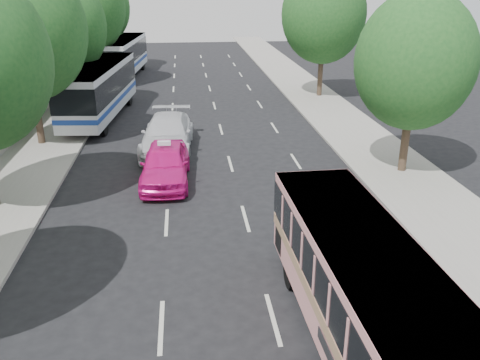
{
  "coord_description": "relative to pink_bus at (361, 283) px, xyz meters",
  "views": [
    {
      "loc": [
        -1.08,
        -12.82,
        8.29
      ],
      "look_at": [
        0.78,
        3.86,
        1.6
      ],
      "focal_mm": 38.0,
      "sensor_mm": 36.0,
      "label": 1
    }
  ],
  "objects": [
    {
      "name": "pink_bus",
      "position": [
        0.0,
        0.0,
        0.0
      ],
      "size": [
        2.5,
        9.02,
        2.86
      ],
      "rotation": [
        0.0,
        0.0,
        0.02
      ],
      "color": "pink",
      "rests_on": "ground"
    },
    {
      "name": "tree_left_c",
      "position": [
        -11.42,
        17.18,
        4.34
      ],
      "size": [
        6.0,
        6.0,
        9.35
      ],
      "color": "#38281E",
      "rests_on": "ground"
    },
    {
      "name": "tree_left_f",
      "position": [
        -11.42,
        41.18,
        4.22
      ],
      "size": [
        5.88,
        5.88,
        9.16
      ],
      "color": "#38281E",
      "rests_on": "ground"
    },
    {
      "name": "sidewalk_left",
      "position": [
        -11.29,
        23.23,
        -1.71
      ],
      "size": [
        4.0,
        90.0,
        0.15
      ],
      "primitive_type": "cube",
      "color": "#9E998E",
      "rests_on": "ground"
    },
    {
      "name": "tour_coach_front",
      "position": [
        -9.09,
        22.65,
        0.23
      ],
      "size": [
        3.5,
        11.36,
        3.34
      ],
      "rotation": [
        0.0,
        0.0,
        -0.1
      ],
      "color": "silver",
      "rests_on": "ground"
    },
    {
      "name": "sidewalk_right",
      "position": [
        5.71,
        23.23,
        -1.72
      ],
      "size": [
        4.0,
        90.0,
        0.12
      ],
      "primitive_type": "cube",
      "color": "#9E998E",
      "rests_on": "ground"
    },
    {
      "name": "ground",
      "position": [
        -2.79,
        3.23,
        -1.78
      ],
      "size": [
        120.0,
        120.0,
        0.0
      ],
      "primitive_type": "plane",
      "color": "black",
      "rests_on": "ground"
    },
    {
      "name": "taxi_roof_sign",
      "position": [
        -4.79,
        11.19,
        0.01
      ],
      "size": [
        0.56,
        0.2,
        0.18
      ],
      "primitive_type": "cube",
      "rotation": [
        0.0,
        0.0,
        -0.04
      ],
      "color": "silver",
      "rests_on": "pink_taxi"
    },
    {
      "name": "tree_left_e",
      "position": [
        -11.22,
        33.18,
        4.65
      ],
      "size": [
        6.3,
        6.3,
        9.82
      ],
      "color": "#38281E",
      "rests_on": "ground"
    },
    {
      "name": "tree_right_near",
      "position": [
        5.98,
        11.18,
        3.42
      ],
      "size": [
        5.1,
        5.1,
        7.95
      ],
      "color": "#38281E",
      "rests_on": "ground"
    },
    {
      "name": "pink_taxi",
      "position": [
        -4.79,
        11.19,
        -0.93
      ],
      "size": [
        2.19,
        5.06,
        1.7
      ],
      "primitive_type": "imported",
      "rotation": [
        0.0,
        0.0,
        -0.04
      ],
      "color": "#E01383",
      "rests_on": "ground"
    },
    {
      "name": "tour_coach_rear",
      "position": [
        -9.09,
        37.43,
        0.22
      ],
      "size": [
        3.43,
        11.29,
        3.33
      ],
      "rotation": [
        0.0,
        0.0,
        -0.09
      ],
      "color": "white",
      "rests_on": "ground"
    },
    {
      "name": "white_pickup",
      "position": [
        -4.79,
        15.59,
        -0.9
      ],
      "size": [
        2.86,
        6.2,
        1.76
      ],
      "primitive_type": "imported",
      "rotation": [
        0.0,
        0.0,
        -0.07
      ],
      "color": "silver",
      "rests_on": "ground"
    },
    {
      "name": "low_wall",
      "position": [
        -13.09,
        23.23,
        -0.88
      ],
      "size": [
        0.3,
        90.0,
        1.5
      ],
      "primitive_type": "cube",
      "color": "#9E998E",
      "rests_on": "sidewalk_left"
    },
    {
      "name": "tree_right_far",
      "position": [
        6.28,
        27.18,
        4.34
      ],
      "size": [
        6.0,
        6.0,
        9.35
      ],
      "color": "#38281E",
      "rests_on": "ground"
    },
    {
      "name": "tree_left_d",
      "position": [
        -11.32,
        25.18,
        3.85
      ],
      "size": [
        5.52,
        5.52,
        8.6
      ],
      "color": "#38281E",
      "rests_on": "ground"
    }
  ]
}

